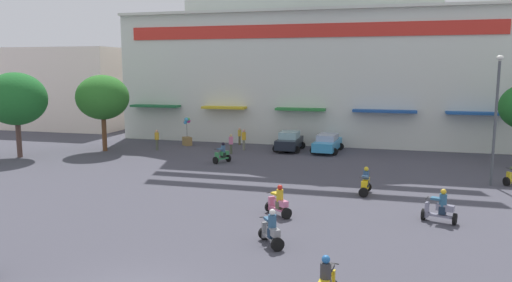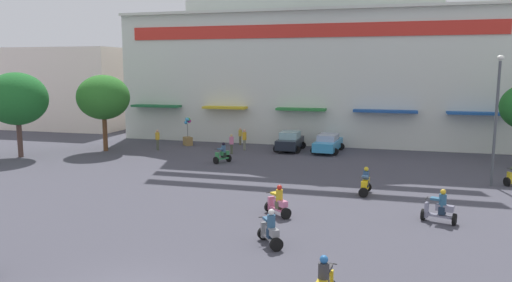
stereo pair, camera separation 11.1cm
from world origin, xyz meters
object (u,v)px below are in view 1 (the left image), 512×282
object	(u,v)px
scooter_rider_6	(366,183)
plaza_tree_2	(16,99)
pedestrian_1	(231,143)
scooter_rider_5	(440,209)
scooter_rider_8	(279,203)
pedestrian_2	(157,139)
parked_car_0	(289,141)
pedestrian_0	(240,135)
streetlamp_near	(496,112)
parked_car_1	(327,143)
scooter_rider_2	(222,154)
pedestrian_3	(244,138)
plaza_tree_0	(103,97)
balloon_vendor_cart	(187,134)
scooter_rider_7	(271,231)

from	to	relation	value
scooter_rider_6	plaza_tree_2	bearing A→B (deg)	170.64
scooter_rider_6	pedestrian_1	xyz separation A→B (m)	(-11.01, 9.96, 0.29)
pedestrian_1	plaza_tree_2	bearing A→B (deg)	-160.03
scooter_rider_5	scooter_rider_8	world-z (taller)	scooter_rider_5
scooter_rider_6	pedestrian_2	bearing A→B (deg)	150.33
parked_car_0	pedestrian_0	size ratio (longest dim) A/B	2.51
parked_car_0	streetlamp_near	bearing A→B (deg)	-32.51
parked_car_1	pedestrian_0	bearing A→B (deg)	167.81
parked_car_1	pedestrian_0	size ratio (longest dim) A/B	2.89
scooter_rider_5	parked_car_1	bearing A→B (deg)	112.61
scooter_rider_5	pedestrian_0	distance (m)	24.12
parked_car_1	pedestrian_2	distance (m)	14.23
scooter_rider_2	pedestrian_3	bearing A→B (deg)	90.30
parked_car_1	pedestrian_0	world-z (taller)	pedestrian_0
parked_car_0	scooter_rider_8	world-z (taller)	parked_car_0
plaza_tree_0	balloon_vendor_cart	size ratio (longest dim) A/B	2.50
streetlamp_near	pedestrian_0	bearing A→B (deg)	150.44
balloon_vendor_cart	pedestrian_2	bearing A→B (deg)	-113.97
parked_car_1	pedestrian_1	xyz separation A→B (m)	(-7.37, -2.92, 0.16)
plaza_tree_2	streetlamp_near	size ratio (longest dim) A/B	0.86
parked_car_0	pedestrian_0	world-z (taller)	parked_car_0
plaza_tree_0	parked_car_1	distance (m)	18.88
plaza_tree_2	pedestrian_2	xyz separation A→B (m)	(8.85, 5.66, -3.52)
pedestrian_1	pedestrian_2	xyz separation A→B (m)	(-6.56, 0.06, 0.08)
parked_car_1	scooter_rider_5	world-z (taller)	scooter_rider_5
balloon_vendor_cart	parked_car_1	bearing A→B (deg)	-1.20
parked_car_1	streetlamp_near	distance (m)	14.38
pedestrian_1	streetlamp_near	distance (m)	19.35
pedestrian_1	pedestrian_3	xyz separation A→B (m)	(0.48, 2.00, 0.10)
parked_car_1	balloon_vendor_cart	distance (m)	12.55
streetlamp_near	pedestrian_2	bearing A→B (deg)	166.21
scooter_rider_6	balloon_vendor_cart	xyz separation A→B (m)	(-16.18, 13.13, 0.42)
scooter_rider_7	pedestrian_3	xyz separation A→B (m)	(-7.33, 20.85, 0.41)
parked_car_0	pedestrian_1	bearing A→B (deg)	-145.97
plaza_tree_0	parked_car_0	bearing A→B (deg)	15.63
plaza_tree_2	parked_car_1	distance (m)	24.62
pedestrian_0	pedestrian_1	size ratio (longest dim) A/B	0.96
scooter_rider_2	scooter_rider_6	xyz separation A→B (m)	(10.50, -6.33, 0.00)
plaza_tree_0	scooter_rider_6	size ratio (longest dim) A/B	4.14
parked_car_0	pedestrian_3	world-z (taller)	pedestrian_3
scooter_rider_7	pedestrian_2	world-z (taller)	pedestrian_2
pedestrian_0	scooter_rider_8	bearing A→B (deg)	-67.96
plaza_tree_2	pedestrian_0	distance (m)	18.29
plaza_tree_0	parked_car_1	xyz separation A→B (m)	(18.03, 4.23, -3.70)
pedestrian_0	pedestrian_3	world-z (taller)	pedestrian_3
parked_car_1	pedestrian_2	bearing A→B (deg)	-168.40
streetlamp_near	parked_car_0	bearing A→B (deg)	147.49
streetlamp_near	scooter_rider_8	bearing A→B (deg)	-140.16
plaza_tree_0	plaza_tree_2	size ratio (longest dim) A/B	0.96
parked_car_1	pedestrian_3	xyz separation A→B (m)	(-6.89, -0.91, 0.26)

